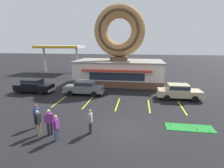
# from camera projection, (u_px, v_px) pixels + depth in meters

# --- Properties ---
(ground_plane) EXTENTS (160.00, 160.00, 0.00)m
(ground_plane) POSITION_uv_depth(u_px,v_px,m) (123.00, 129.00, 12.04)
(ground_plane) COLOR black
(donut_shop_building) EXTENTS (12.30, 6.75, 10.96)m
(donut_shop_building) POSITION_uv_depth(u_px,v_px,m) (119.00, 58.00, 24.87)
(donut_shop_building) COLOR brown
(donut_shop_building) RESTS_ON ground
(putting_mat) EXTENTS (3.25, 1.14, 0.03)m
(putting_mat) POSITION_uv_depth(u_px,v_px,m) (189.00, 128.00, 12.25)
(putting_mat) COLOR #1E842D
(putting_mat) RESTS_ON ground
(mini_donut_near_left) EXTENTS (0.13, 0.13, 0.04)m
(mini_donut_near_left) POSITION_uv_depth(u_px,v_px,m) (194.00, 127.00, 12.26)
(mini_donut_near_left) COLOR #D17F47
(mini_donut_near_left) RESTS_ON putting_mat
(mini_donut_near_right) EXTENTS (0.13, 0.13, 0.04)m
(mini_donut_near_right) POSITION_uv_depth(u_px,v_px,m) (170.00, 125.00, 12.62)
(mini_donut_near_right) COLOR brown
(mini_donut_near_right) RESTS_ON putting_mat
(mini_donut_mid_left) EXTENTS (0.13, 0.13, 0.04)m
(mini_donut_mid_left) POSITION_uv_depth(u_px,v_px,m) (190.00, 126.00, 12.47)
(mini_donut_mid_left) COLOR #A5724C
(mini_donut_mid_left) RESTS_ON putting_mat
(mini_donut_mid_centre) EXTENTS (0.13, 0.13, 0.04)m
(mini_donut_mid_centre) POSITION_uv_depth(u_px,v_px,m) (197.00, 129.00, 11.96)
(mini_donut_mid_centre) COLOR brown
(mini_donut_mid_centre) RESTS_ON putting_mat
(golf_ball) EXTENTS (0.04, 0.04, 0.04)m
(golf_ball) POSITION_uv_depth(u_px,v_px,m) (182.00, 127.00, 12.27)
(golf_ball) COLOR white
(golf_ball) RESTS_ON putting_mat
(putting_flag_pin) EXTENTS (0.13, 0.01, 0.55)m
(putting_flag_pin) POSITION_uv_depth(u_px,v_px,m) (212.00, 124.00, 11.93)
(putting_flag_pin) COLOR silver
(putting_flag_pin) RESTS_ON putting_mat
(car_grey) EXTENTS (4.60, 2.07, 1.60)m
(car_grey) POSITION_uv_depth(u_px,v_px,m) (84.00, 87.00, 20.04)
(car_grey) COLOR slate
(car_grey) RESTS_ON ground
(car_champagne) EXTENTS (4.58, 2.02, 1.60)m
(car_champagne) POSITION_uv_depth(u_px,v_px,m) (179.00, 91.00, 18.38)
(car_champagne) COLOR #BCAD89
(car_champagne) RESTS_ON ground
(car_black) EXTENTS (4.56, 1.98, 1.60)m
(car_black) POSITION_uv_depth(u_px,v_px,m) (34.00, 85.00, 20.87)
(car_black) COLOR black
(car_black) RESTS_ON ground
(pedestrian_blue_sweater_man) EXTENTS (0.28, 0.59, 1.67)m
(pedestrian_blue_sweater_man) POSITION_uv_depth(u_px,v_px,m) (38.00, 121.00, 11.15)
(pedestrian_blue_sweater_man) COLOR #7F7056
(pedestrian_blue_sweater_man) RESTS_ON ground
(pedestrian_hooded_kid) EXTENTS (0.26, 0.60, 1.65)m
(pedestrian_hooded_kid) POSITION_uv_depth(u_px,v_px,m) (90.00, 120.00, 11.35)
(pedestrian_hooded_kid) COLOR #232328
(pedestrian_hooded_kid) RESTS_ON ground
(pedestrian_leather_jacket_man) EXTENTS (0.58, 0.33, 1.73)m
(pedestrian_leather_jacket_man) POSITION_uv_depth(u_px,v_px,m) (49.00, 121.00, 11.15)
(pedestrian_leather_jacket_man) COLOR #232328
(pedestrian_leather_jacket_man) RESTS_ON ground
(pedestrian_clipboard_woman) EXTENTS (0.31, 0.59, 1.66)m
(pedestrian_clipboard_woman) POSITION_uv_depth(u_px,v_px,m) (37.00, 115.00, 12.20)
(pedestrian_clipboard_woman) COLOR #7F7056
(pedestrian_clipboard_woman) RESTS_ON ground
(pedestrian_beanie_man) EXTENTS (0.29, 0.59, 1.65)m
(pedestrian_beanie_man) POSITION_uv_depth(u_px,v_px,m) (56.00, 126.00, 10.50)
(pedestrian_beanie_man) COLOR #474C66
(pedestrian_beanie_man) RESTS_ON ground
(trash_bin) EXTENTS (0.57, 0.57, 0.97)m
(trash_bin) POSITION_uv_depth(u_px,v_px,m) (168.00, 87.00, 21.49)
(trash_bin) COLOR #232833
(trash_bin) RESTS_ON ground
(gas_station_canopy) EXTENTS (9.00, 4.46, 5.30)m
(gas_station_canopy) POSITION_uv_depth(u_px,v_px,m) (60.00, 48.00, 34.93)
(gas_station_canopy) COLOR silver
(gas_station_canopy) RESTS_ON ground
(parking_stripe_far_left) EXTENTS (0.12, 3.60, 0.01)m
(parking_stripe_far_left) POSITION_uv_depth(u_px,v_px,m) (60.00, 101.00, 17.89)
(parking_stripe_far_left) COLOR yellow
(parking_stripe_far_left) RESTS_ON ground
(parking_stripe_left) EXTENTS (0.12, 3.60, 0.01)m
(parking_stripe_left) POSITION_uv_depth(u_px,v_px,m) (88.00, 103.00, 17.44)
(parking_stripe_left) COLOR yellow
(parking_stripe_left) RESTS_ON ground
(parking_stripe_mid_left) EXTENTS (0.12, 3.60, 0.01)m
(parking_stripe_mid_left) POSITION_uv_depth(u_px,v_px,m) (118.00, 104.00, 16.99)
(parking_stripe_mid_left) COLOR yellow
(parking_stripe_mid_left) RESTS_ON ground
(parking_stripe_centre) EXTENTS (0.12, 3.60, 0.01)m
(parking_stripe_centre) POSITION_uv_depth(u_px,v_px,m) (149.00, 106.00, 16.54)
(parking_stripe_centre) COLOR yellow
(parking_stripe_centre) RESTS_ON ground
(parking_stripe_mid_right) EXTENTS (0.12, 3.60, 0.01)m
(parking_stripe_mid_right) POSITION_uv_depth(u_px,v_px,m) (182.00, 108.00, 16.09)
(parking_stripe_mid_right) COLOR yellow
(parking_stripe_mid_right) RESTS_ON ground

